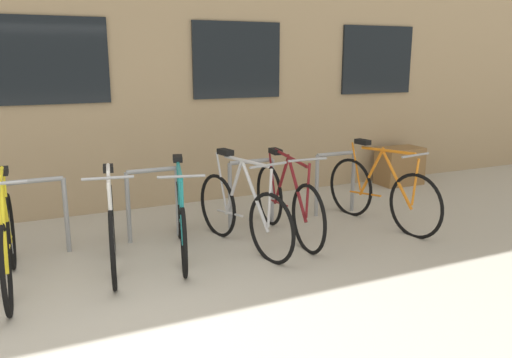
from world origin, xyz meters
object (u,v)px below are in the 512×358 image
at_px(bicycle_white, 112,228).
at_px(bicycle_silver, 242,212).
at_px(bicycle_teal, 181,219).
at_px(bicycle_yellow, 8,243).
at_px(bicycle_orange, 381,193).
at_px(bicycle_maroon, 287,202).
at_px(planter_box, 399,166).

xyz_separation_m(bicycle_white, bicycle_silver, (1.36, -0.05, 0.01)).
relative_size(bicycle_teal, bicycle_white, 1.03).
xyz_separation_m(bicycle_yellow, bicycle_orange, (4.12, 0.07, -0.00)).
relative_size(bicycle_white, bicycle_yellow, 0.95).
bearing_deg(bicycle_white, bicycle_orange, -0.62).
relative_size(bicycle_maroon, bicycle_silver, 1.05).
relative_size(bicycle_white, planter_box, 2.41).
bearing_deg(bicycle_white, bicycle_silver, -2.08).
bearing_deg(bicycle_yellow, bicycle_orange, 0.94).
distance_m(bicycle_white, bicycle_maroon, 1.97).
bearing_deg(bicycle_orange, bicycle_yellow, -179.06).
bearing_deg(bicycle_teal, planter_box, 19.97).
relative_size(bicycle_maroon, bicycle_orange, 1.00).
bearing_deg(bicycle_yellow, bicycle_silver, 1.33).
height_order(bicycle_white, planter_box, bicycle_white).
relative_size(bicycle_white, bicycle_silver, 0.98).
bearing_deg(bicycle_white, bicycle_maroon, 2.06).
bearing_deg(bicycle_orange, bicycle_white, 179.38).
bearing_deg(bicycle_white, bicycle_teal, 4.19).
bearing_deg(planter_box, bicycle_teal, -160.03).
xyz_separation_m(bicycle_maroon, bicycle_orange, (1.23, -0.11, 0.00)).
xyz_separation_m(bicycle_yellow, bicycle_maroon, (2.88, 0.17, -0.01)).
bearing_deg(bicycle_maroon, bicycle_silver, -168.80).
bearing_deg(bicycle_orange, bicycle_maroon, 175.12).
height_order(bicycle_teal, bicycle_white, bicycle_white).
height_order(bicycle_white, bicycle_maroon, bicycle_white).
xyz_separation_m(bicycle_teal, planter_box, (4.10, 1.49, -0.07)).
height_order(bicycle_white, bicycle_orange, bicycle_orange).
bearing_deg(bicycle_silver, bicycle_orange, 0.46).
xyz_separation_m(bicycle_teal, bicycle_white, (-0.71, -0.05, 0.01)).
height_order(bicycle_teal, planter_box, bicycle_teal).
distance_m(bicycle_teal, bicycle_maroon, 1.26).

